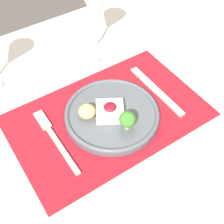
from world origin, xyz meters
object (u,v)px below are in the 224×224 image
Objects in this scene: spoon at (84,63)px; wine_glass_near at (96,9)px; fork at (53,136)px; dinner_plate at (112,114)px; knife at (160,94)px.

wine_glass_near reaches higher than spoon.
dinner_plate is at bearing -9.28° from fork.
fork is at bearing -136.74° from spoon.
spoon is at bearing 117.67° from knife.
wine_glass_near reaches higher than dinner_plate.
wine_glass_near is at bearing 31.66° from spoon.
dinner_plate is 0.15m from knife.
fork is 0.39m from wine_glass_near.
dinner_plate reaches higher than spoon.
fork is 1.09× the size of spoon.
dinner_plate is at bearing -179.92° from knife.
knife is at bearing -1.54° from dinner_plate.
dinner_plate is 1.22× the size of spoon.
spoon reaches higher than knife.
knife is at bearing -83.39° from wine_glass_near.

